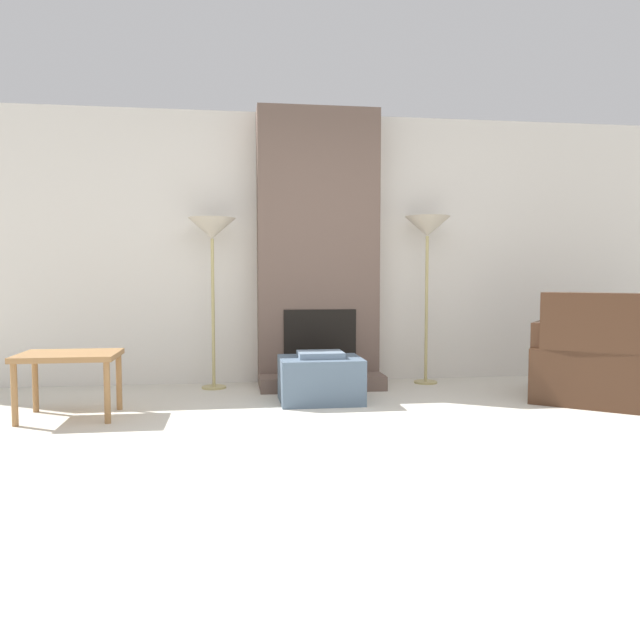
{
  "coord_description": "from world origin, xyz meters",
  "views": [
    {
      "loc": [
        -0.8,
        -3.47,
        1.04
      ],
      "look_at": [
        0.0,
        2.29,
        0.63
      ],
      "focal_mm": 35.0,
      "sensor_mm": 36.0,
      "label": 1
    }
  ],
  "objects_px": {
    "ottoman": "(320,379)",
    "side_table": "(69,362)",
    "floor_lamp_left": "(212,235)",
    "floor_lamp_right": "(427,233)",
    "armchair": "(601,366)"
  },
  "relations": [
    {
      "from": "side_table",
      "to": "floor_lamp_left",
      "type": "relative_size",
      "value": 0.45
    },
    {
      "from": "ottoman",
      "to": "floor_lamp_left",
      "type": "height_order",
      "value": "floor_lamp_left"
    },
    {
      "from": "armchair",
      "to": "floor_lamp_left",
      "type": "bearing_deg",
      "value": 19.96
    },
    {
      "from": "ottoman",
      "to": "armchair",
      "type": "bearing_deg",
      "value": -7.99
    },
    {
      "from": "floor_lamp_left",
      "to": "side_table",
      "type": "bearing_deg",
      "value": -133.43
    },
    {
      "from": "ottoman",
      "to": "side_table",
      "type": "bearing_deg",
      "value": -170.54
    },
    {
      "from": "floor_lamp_left",
      "to": "floor_lamp_right",
      "type": "height_order",
      "value": "floor_lamp_right"
    },
    {
      "from": "floor_lamp_left",
      "to": "floor_lamp_right",
      "type": "bearing_deg",
      "value": 0.0
    },
    {
      "from": "side_table",
      "to": "floor_lamp_right",
      "type": "xyz_separation_m",
      "value": [
        3.04,
        1.07,
        1.04
      ]
    },
    {
      "from": "ottoman",
      "to": "floor_lamp_right",
      "type": "distance_m",
      "value": 1.85
    },
    {
      "from": "ottoman",
      "to": "floor_lamp_right",
      "type": "relative_size",
      "value": 0.42
    },
    {
      "from": "ottoman",
      "to": "floor_lamp_left",
      "type": "relative_size",
      "value": 0.43
    },
    {
      "from": "ottoman",
      "to": "side_table",
      "type": "relative_size",
      "value": 0.96
    },
    {
      "from": "ottoman",
      "to": "floor_lamp_left",
      "type": "bearing_deg",
      "value": 140.01
    },
    {
      "from": "ottoman",
      "to": "side_table",
      "type": "height_order",
      "value": "side_table"
    }
  ]
}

